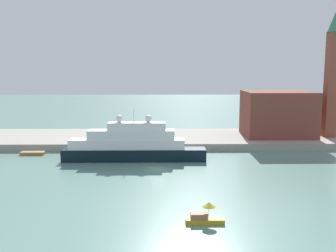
# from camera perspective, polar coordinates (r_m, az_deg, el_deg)

# --- Properties ---
(ground) EXTENTS (400.00, 400.00, 0.00)m
(ground) POSITION_cam_1_polar(r_m,az_deg,el_deg) (75.13, -1.48, -6.29)
(ground) COLOR slate
(quay_dock) EXTENTS (110.00, 22.92, 1.67)m
(quay_dock) POSITION_cam_1_polar(r_m,az_deg,el_deg) (101.75, -1.30, -1.85)
(quay_dock) COLOR gray
(quay_dock) RESTS_ON ground
(large_yacht) EXTENTS (29.55, 3.90, 10.73)m
(large_yacht) POSITION_cam_1_polar(r_m,az_deg,el_deg) (81.79, -5.23, -2.79)
(large_yacht) COLOR black
(large_yacht) RESTS_ON ground
(small_motorboat) EXTENTS (4.81, 1.74, 2.72)m
(small_motorboat) POSITION_cam_1_polar(r_m,az_deg,el_deg) (50.42, 5.32, -12.79)
(small_motorboat) COLOR #B7991E
(small_motorboat) RESTS_ON ground
(work_barge) EXTENTS (5.20, 1.77, 0.67)m
(work_barge) POSITION_cam_1_polar(r_m,az_deg,el_deg) (92.25, -18.97, -3.74)
(work_barge) COLOR olive
(work_barge) RESTS_ON ground
(harbor_building) EXTENTS (17.13, 13.27, 11.41)m
(harbor_building) POSITION_cam_1_polar(r_m,az_deg,el_deg) (104.46, 15.60, 1.73)
(harbor_building) COLOR brown
(harbor_building) RESTS_ON quay_dock
(bell_tower) EXTENTS (3.70, 3.70, 30.79)m
(bell_tower) POSITION_cam_1_polar(r_m,az_deg,el_deg) (106.72, 22.66, 7.43)
(bell_tower) COLOR brown
(bell_tower) RESTS_ON quay_dock
(parked_car) EXTENTS (4.22, 1.81, 1.50)m
(parked_car) POSITION_cam_1_polar(r_m,az_deg,el_deg) (94.84, -7.85, -1.80)
(parked_car) COLOR silver
(parked_car) RESTS_ON quay_dock
(person_figure) EXTENTS (0.36, 0.36, 1.56)m
(person_figure) POSITION_cam_1_polar(r_m,az_deg,el_deg) (96.11, -4.94, -1.56)
(person_figure) COLOR maroon
(person_figure) RESTS_ON quay_dock
(mooring_bollard) EXTENTS (0.43, 0.43, 0.63)m
(mooring_bollard) POSITION_cam_1_polar(r_m,az_deg,el_deg) (91.34, -3.61, -2.34)
(mooring_bollard) COLOR black
(mooring_bollard) RESTS_ON quay_dock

